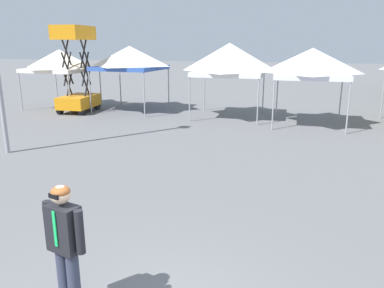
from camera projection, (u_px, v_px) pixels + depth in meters
canopy_tent_behind_center at (60, 61)px, 20.17m from camera, size 3.20×3.20×3.11m
canopy_tent_behind_right at (130, 58)px, 19.14m from camera, size 3.31×3.31×3.30m
canopy_tent_left_of_center at (230, 59)px, 17.39m from camera, size 3.25×3.25×3.44m
canopy_tent_behind_left at (312, 63)px, 15.66m from camera, size 2.99×2.99×3.24m
scissor_lift at (78, 87)px, 19.14m from camera, size 1.57×2.40×4.26m
person_foreground at (65, 242)px, 4.67m from camera, size 0.63×0.33×1.78m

